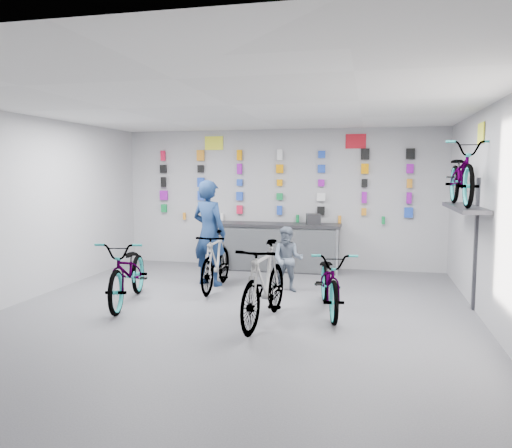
% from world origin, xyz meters
% --- Properties ---
extents(floor, '(8.00, 8.00, 0.00)m').
position_xyz_m(floor, '(0.00, 0.00, 0.00)').
color(floor, '#4C4B50').
rests_on(floor, ground).
extents(ceiling, '(8.00, 8.00, 0.00)m').
position_xyz_m(ceiling, '(0.00, 0.00, 3.00)').
color(ceiling, white).
rests_on(ceiling, wall_back).
extents(wall_back, '(7.00, 0.00, 7.00)m').
position_xyz_m(wall_back, '(0.00, 4.00, 1.50)').
color(wall_back, '#AAAAAC').
rests_on(wall_back, floor).
extents(wall_front, '(7.00, 0.00, 7.00)m').
position_xyz_m(wall_front, '(0.00, -4.00, 1.50)').
color(wall_front, '#AAAAAC').
rests_on(wall_front, floor).
extents(wall_left, '(0.00, 8.00, 8.00)m').
position_xyz_m(wall_left, '(-3.50, 0.00, 1.50)').
color(wall_left, '#AAAAAC').
rests_on(wall_left, floor).
extents(wall_right, '(0.00, 8.00, 8.00)m').
position_xyz_m(wall_right, '(3.50, 0.00, 1.50)').
color(wall_right, '#AAAAAC').
rests_on(wall_right, floor).
extents(counter, '(2.70, 0.66, 1.00)m').
position_xyz_m(counter, '(0.00, 3.54, 0.49)').
color(counter, black).
rests_on(counter, floor).
extents(merch_wall, '(5.57, 0.08, 1.57)m').
position_xyz_m(merch_wall, '(0.02, 3.93, 1.82)').
color(merch_wall, '#0F873D').
rests_on(merch_wall, wall_back).
extents(wall_bracket, '(0.39, 1.90, 2.00)m').
position_xyz_m(wall_bracket, '(3.33, 1.20, 1.46)').
color(wall_bracket, '#333338').
rests_on(wall_bracket, wall_right).
extents(sign_left, '(0.42, 0.02, 0.30)m').
position_xyz_m(sign_left, '(-1.50, 3.98, 2.72)').
color(sign_left, '#FAFF34').
rests_on(sign_left, wall_back).
extents(sign_right, '(0.42, 0.02, 0.30)m').
position_xyz_m(sign_right, '(1.60, 3.98, 2.72)').
color(sign_right, red).
rests_on(sign_right, wall_back).
extents(sign_side, '(0.02, 0.40, 0.30)m').
position_xyz_m(sign_side, '(3.48, 1.20, 2.65)').
color(sign_side, '#FAFF34').
rests_on(sign_side, wall_right).
extents(bike_left, '(1.12, 2.09, 1.04)m').
position_xyz_m(bike_left, '(-1.77, 0.35, 0.52)').
color(bike_left, gray).
rests_on(bike_left, floor).
extents(bike_center, '(0.71, 1.93, 1.13)m').
position_xyz_m(bike_center, '(0.53, -0.18, 0.57)').
color(bike_center, gray).
rests_on(bike_center, floor).
extents(bike_right, '(0.98, 1.92, 0.96)m').
position_xyz_m(bike_right, '(1.37, 0.56, 0.48)').
color(bike_right, gray).
rests_on(bike_right, floor).
extents(bike_service, '(0.54, 1.75, 1.04)m').
position_xyz_m(bike_service, '(-0.71, 1.58, 0.52)').
color(bike_service, gray).
rests_on(bike_service, floor).
extents(bike_wall, '(0.63, 1.80, 0.95)m').
position_xyz_m(bike_wall, '(3.25, 1.20, 2.05)').
color(bike_wall, gray).
rests_on(bike_wall, wall_bracket).
extents(clerk, '(0.83, 0.69, 1.94)m').
position_xyz_m(clerk, '(-0.95, 1.92, 0.97)').
color(clerk, '#12264C').
rests_on(clerk, floor).
extents(customer, '(0.56, 0.44, 1.14)m').
position_xyz_m(customer, '(0.55, 1.71, 0.57)').
color(customer, slate).
rests_on(customer, floor).
extents(spare_wheel, '(0.64, 0.26, 0.62)m').
position_xyz_m(spare_wheel, '(-1.25, 3.17, 0.30)').
color(spare_wheel, black).
rests_on(spare_wheel, floor).
extents(register, '(0.34, 0.35, 0.22)m').
position_xyz_m(register, '(0.78, 3.55, 1.11)').
color(register, black).
rests_on(register, counter).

